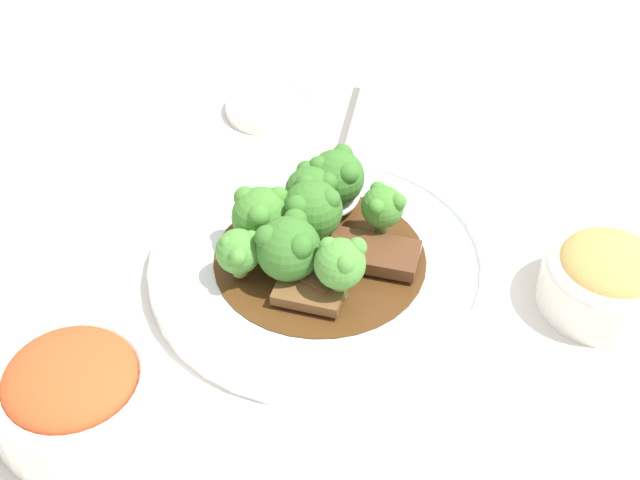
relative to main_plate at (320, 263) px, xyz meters
name	(u,v)px	position (x,y,z in m)	size (l,w,h in m)	color
ground_plane	(320,273)	(0.00, 0.00, -0.01)	(4.00, 4.00, 0.00)	silver
main_plate	(320,263)	(0.00, 0.00, 0.00)	(0.26, 0.26, 0.02)	white
beef_strip_0	(327,266)	(-0.02, 0.00, 0.01)	(0.06, 0.06, 0.01)	brown
beef_strip_1	(373,253)	(-0.02, -0.04, 0.01)	(0.07, 0.08, 0.01)	#56331E
beef_strip_2	(308,295)	(-0.04, 0.02, 0.01)	(0.05, 0.06, 0.01)	brown
broccoli_floret_0	(311,191)	(0.04, -0.01, 0.04)	(0.04, 0.04, 0.05)	#8EB756
broccoli_floret_1	(343,263)	(-0.04, 0.00, 0.04)	(0.04, 0.04, 0.05)	#7FA84C
broccoli_floret_2	(288,247)	(-0.01, 0.03, 0.04)	(0.05, 0.05, 0.05)	#7FA84C
broccoli_floret_3	(383,206)	(0.01, -0.05, 0.04)	(0.03, 0.03, 0.04)	#8EB756
broccoli_floret_4	(262,215)	(0.03, 0.04, 0.04)	(0.05, 0.05, 0.05)	#8EB756
broccoli_floret_5	(336,176)	(0.05, -0.03, 0.04)	(0.04, 0.04, 0.05)	#7FA84C
broccoli_floret_6	(310,209)	(0.02, 0.00, 0.04)	(0.05, 0.05, 0.05)	#8EB756
broccoli_floret_7	(240,255)	(0.00, 0.06, 0.03)	(0.03, 0.03, 0.04)	#7FA84C
serving_spoon	(339,177)	(0.08, -0.04, 0.02)	(0.21, 0.13, 0.01)	silver
side_bowl_kimchi	(74,392)	(-0.08, 0.19, 0.02)	(0.11, 0.11, 0.05)	white
side_bowl_appetizer	(607,277)	(-0.09, -0.19, 0.02)	(0.09, 0.09, 0.05)	white
sauce_dish	(269,106)	(0.22, -0.02, 0.00)	(0.08, 0.08, 0.01)	white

